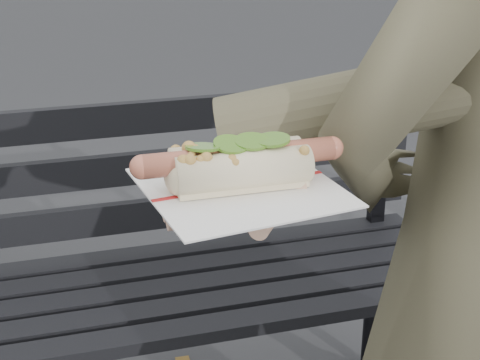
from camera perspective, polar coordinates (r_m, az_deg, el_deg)
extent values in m
cylinder|color=black|center=(2.20, 10.19, -9.29)|extent=(0.04, 0.04, 0.45)
cube|color=black|center=(1.61, -6.04, -11.95)|extent=(1.50, 0.07, 0.03)
cube|color=black|center=(1.68, -6.59, -10.26)|extent=(1.50, 0.07, 0.03)
cube|color=black|center=(1.76, -7.09, -8.72)|extent=(1.50, 0.07, 0.03)
cube|color=black|center=(1.84, -7.54, -7.30)|extent=(1.50, 0.07, 0.03)
cube|color=black|center=(1.91, -7.96, -6.00)|extent=(1.50, 0.07, 0.03)
cube|color=black|center=(2.02, 10.80, 1.79)|extent=(0.04, 0.03, 0.42)
cube|color=black|center=(1.89, -8.26, -2.78)|extent=(1.50, 0.02, 0.08)
cube|color=black|center=(1.84, -8.49, 0.88)|extent=(1.50, 0.02, 0.08)
cube|color=black|center=(1.80, -8.72, 4.73)|extent=(1.50, 0.02, 0.08)
cylinder|color=brown|center=(0.92, 13.92, 6.55)|extent=(0.51, 0.23, 0.19)
cylinder|color=#D8A384|center=(0.78, 2.62, -0.78)|extent=(0.09, 0.08, 0.07)
ellipsoid|color=#D8A384|center=(0.76, 0.00, -1.73)|extent=(0.10, 0.11, 0.03)
cylinder|color=#D8A384|center=(0.72, -3.55, -3.01)|extent=(0.06, 0.02, 0.02)
cylinder|color=#D8A384|center=(0.74, -3.88, -2.37)|extent=(0.06, 0.02, 0.02)
cylinder|color=#D8A384|center=(0.76, -4.20, -1.76)|extent=(0.06, 0.02, 0.02)
cylinder|color=#D8A384|center=(0.78, -4.50, -1.17)|extent=(0.06, 0.02, 0.02)
cylinder|color=#D8A384|center=(0.72, 1.97, -3.24)|extent=(0.04, 0.05, 0.02)
cube|color=white|center=(0.76, 0.00, -0.56)|extent=(0.21, 0.21, 0.00)
cube|color=#B21E1E|center=(0.76, 0.00, -0.45)|extent=(0.19, 0.03, 0.00)
cylinder|color=#B96047|center=(0.74, 0.00, 1.78)|extent=(0.20, 0.02, 0.02)
sphere|color=#B96047|center=(0.73, -7.62, 1.00)|extent=(0.03, 0.02, 0.02)
sphere|color=#B96047|center=(0.78, 7.13, 2.48)|extent=(0.03, 0.02, 0.02)
sphere|color=#9E6B2D|center=(0.72, -2.65, 1.70)|extent=(0.01, 0.01, 0.01)
sphere|color=#9E6B2D|center=(0.72, -2.99, 1.66)|extent=(0.01, 0.01, 0.01)
sphere|color=#9E6B2D|center=(0.72, -3.78, 1.96)|extent=(0.01, 0.01, 0.01)
sphere|color=#9E6B2D|center=(0.76, 3.54, 2.34)|extent=(0.01, 0.01, 0.01)
sphere|color=#9E6B2D|center=(0.74, -1.99, 2.27)|extent=(0.01, 0.01, 0.01)
sphere|color=#9E6B2D|center=(0.73, 1.65, 1.64)|extent=(0.01, 0.01, 0.01)
sphere|color=#9E6B2D|center=(0.74, 3.66, 2.04)|extent=(0.01, 0.01, 0.01)
sphere|color=#9E6B2D|center=(0.72, -0.64, 1.45)|extent=(0.01, 0.01, 0.01)
sphere|color=#9E6B2D|center=(0.76, 4.08, 2.63)|extent=(0.01, 0.01, 0.01)
sphere|color=#9E6B2D|center=(0.72, -0.40, 1.28)|extent=(0.01, 0.01, 0.01)
sphere|color=#9E6B2D|center=(0.75, 1.81, 2.71)|extent=(0.01, 0.01, 0.01)
sphere|color=#9E6B2D|center=(0.75, -4.06, 2.68)|extent=(0.01, 0.01, 0.01)
sphere|color=#9E6B2D|center=(0.76, 1.61, 2.66)|extent=(0.01, 0.01, 0.01)
sphere|color=#9E6B2D|center=(0.73, -3.48, 2.34)|extent=(0.01, 0.01, 0.01)
sphere|color=#9E6B2D|center=(0.73, -3.02, 1.95)|extent=(0.01, 0.01, 0.01)
sphere|color=#9E6B2D|center=(0.75, -5.00, 2.29)|extent=(0.01, 0.01, 0.01)
sphere|color=#9E6B2D|center=(0.76, 0.59, 3.19)|extent=(0.01, 0.01, 0.01)
sphere|color=#9E6B2D|center=(0.74, 1.35, 2.37)|extent=(0.01, 0.01, 0.01)
sphere|color=#9E6B2D|center=(0.74, 2.59, 1.87)|extent=(0.01, 0.01, 0.01)
sphere|color=#9E6B2D|center=(0.75, 4.45, 2.30)|extent=(0.01, 0.01, 0.01)
sphere|color=#9E6B2D|center=(0.75, 2.63, 2.33)|extent=(0.01, 0.01, 0.01)
sphere|color=#9E6B2D|center=(0.74, 5.02, 2.29)|extent=(0.01, 0.01, 0.01)
sphere|color=#9E6B2D|center=(0.74, -3.99, 2.49)|extent=(0.01, 0.01, 0.01)
sphere|color=#9E6B2D|center=(0.72, -2.89, 1.46)|extent=(0.01, 0.01, 0.01)
sphere|color=#9E6B2D|center=(0.74, -4.05, 1.86)|extent=(0.01, 0.01, 0.01)
sphere|color=#9E6B2D|center=(0.71, -4.41, 1.44)|extent=(0.01, 0.01, 0.01)
sphere|color=#9E6B2D|center=(0.71, -3.93, 1.52)|extent=(0.01, 0.01, 0.01)
sphere|color=#9E6B2D|center=(0.71, -3.11, 1.57)|extent=(0.01, 0.01, 0.01)
sphere|color=#9E6B2D|center=(0.72, -2.53, 1.88)|extent=(0.01, 0.01, 0.01)
sphere|color=#9E6B2D|center=(0.75, -4.62, 2.12)|extent=(0.01, 0.01, 0.01)
cylinder|color=#4D7F22|center=(0.73, -2.89, 2.56)|extent=(0.04, 0.04, 0.01)
cylinder|color=#4D7F22|center=(0.74, -0.71, 2.78)|extent=(0.04, 0.04, 0.01)
cylinder|color=#4D7F22|center=(0.74, 0.93, 3.01)|extent=(0.04, 0.04, 0.01)
cylinder|color=#4D7F22|center=(0.75, 2.56, 3.14)|extent=(0.04, 0.04, 0.01)
cube|color=brown|center=(2.93, 8.28, -5.59)|extent=(0.08, 0.07, 0.00)
cube|color=brown|center=(2.88, -0.06, -5.82)|extent=(0.07, 0.09, 0.00)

